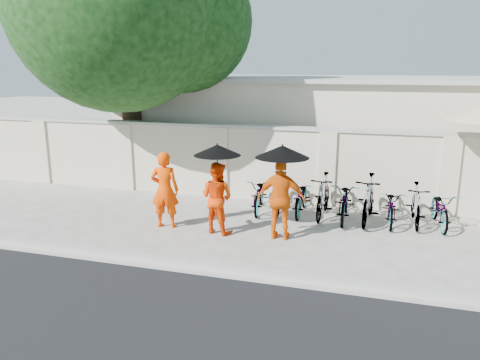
# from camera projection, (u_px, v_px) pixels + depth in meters

# --- Properties ---
(ground) EXTENTS (80.00, 80.00, 0.00)m
(ground) POSITION_uv_depth(u_px,v_px,m) (219.00, 236.00, 10.37)
(ground) COLOR #B5AFA7
(kerb) EXTENTS (40.00, 0.16, 0.12)m
(kerb) POSITION_uv_depth(u_px,v_px,m) (190.00, 264.00, 8.77)
(kerb) COLOR #A3A49C
(kerb) RESTS_ON ground
(compound_wall) EXTENTS (20.00, 0.30, 2.00)m
(compound_wall) POSITION_uv_depth(u_px,v_px,m) (291.00, 166.00, 12.84)
(compound_wall) COLOR beige
(compound_wall) RESTS_ON ground
(building_behind) EXTENTS (14.00, 6.00, 3.20)m
(building_behind) POSITION_uv_depth(u_px,v_px,m) (340.00, 128.00, 15.96)
(building_behind) COLOR beige
(building_behind) RESTS_ON ground
(shade_tree) EXTENTS (6.70, 6.20, 8.20)m
(shade_tree) POSITION_uv_depth(u_px,v_px,m) (127.00, 13.00, 12.94)
(shade_tree) COLOR #352218
(shade_tree) RESTS_ON ground
(monk_left) EXTENTS (0.72, 0.53, 1.79)m
(monk_left) POSITION_uv_depth(u_px,v_px,m) (165.00, 190.00, 10.78)
(monk_left) COLOR #F53F00
(monk_left) RESTS_ON ground
(monk_center) EXTENTS (0.91, 0.79, 1.62)m
(monk_center) POSITION_uv_depth(u_px,v_px,m) (217.00, 198.00, 10.45)
(monk_center) COLOR #EC3B04
(monk_center) RESTS_ON ground
(parasol_center) EXTENTS (1.04, 1.04, 1.11)m
(parasol_center) POSITION_uv_depth(u_px,v_px,m) (217.00, 150.00, 10.10)
(parasol_center) COLOR black
(parasol_center) RESTS_ON ground
(monk_right) EXTENTS (1.06, 0.48, 1.78)m
(monk_right) POSITION_uv_depth(u_px,v_px,m) (281.00, 199.00, 10.02)
(monk_right) COLOR #E55D0A
(monk_right) RESTS_ON ground
(parasol_right) EXTENTS (1.14, 1.14, 1.07)m
(parasol_right) POSITION_uv_depth(u_px,v_px,m) (282.00, 152.00, 9.69)
(parasol_right) COLOR black
(parasol_right) RESTS_ON ground
(bike_0) EXTENTS (0.83, 1.78, 0.90)m
(bike_0) POSITION_uv_depth(u_px,v_px,m) (260.00, 194.00, 12.06)
(bike_0) COLOR #A3A3A3
(bike_0) RESTS_ON ground
(bike_1) EXTENTS (0.56, 1.67, 0.99)m
(bike_1) POSITION_uv_depth(u_px,v_px,m) (281.00, 194.00, 11.96)
(bike_1) COLOR #A3A3A3
(bike_1) RESTS_ON ground
(bike_2) EXTENTS (0.60, 1.68, 0.88)m
(bike_2) POSITION_uv_depth(u_px,v_px,m) (302.00, 197.00, 11.83)
(bike_2) COLOR #A3A3A3
(bike_2) RESTS_ON ground
(bike_3) EXTENTS (0.59, 1.83, 1.09)m
(bike_3) POSITION_uv_depth(u_px,v_px,m) (323.00, 196.00, 11.56)
(bike_3) COLOR #A3A3A3
(bike_3) RESTS_ON ground
(bike_4) EXTENTS (0.69, 1.88, 0.98)m
(bike_4) POSITION_uv_depth(u_px,v_px,m) (345.00, 201.00, 11.36)
(bike_4) COLOR #A3A3A3
(bike_4) RESTS_ON ground
(bike_5) EXTENTS (0.71, 1.96, 1.15)m
(bike_5) POSITION_uv_depth(u_px,v_px,m) (368.00, 199.00, 11.16)
(bike_5) COLOR #A3A3A3
(bike_5) RESTS_ON ground
(bike_6) EXTENTS (0.58, 1.65, 0.87)m
(bike_6) POSITION_uv_depth(u_px,v_px,m) (392.00, 206.00, 11.08)
(bike_6) COLOR #A3A3A3
(bike_6) RESTS_ON ground
(bike_7) EXTENTS (0.50, 1.65, 0.99)m
(bike_7) POSITION_uv_depth(u_px,v_px,m) (416.00, 205.00, 11.00)
(bike_7) COLOR #A3A3A3
(bike_7) RESTS_ON ground
(bike_8) EXTENTS (0.73, 1.70, 0.87)m
(bike_8) POSITION_uv_depth(u_px,v_px,m) (440.00, 209.00, 10.88)
(bike_8) COLOR #A3A3A3
(bike_8) RESTS_ON ground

